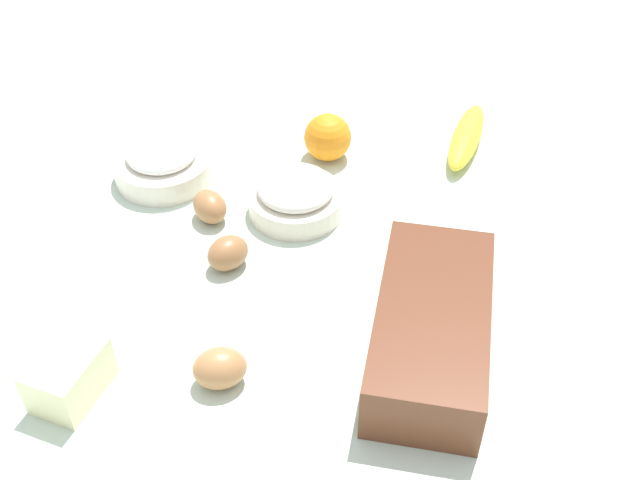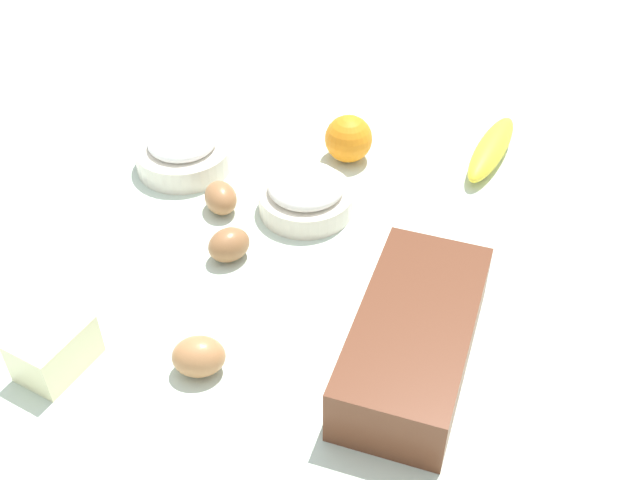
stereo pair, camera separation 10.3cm
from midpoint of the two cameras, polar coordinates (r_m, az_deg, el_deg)
The scene contains 10 objects.
ground_plane at distance 1.06m, azimuth 2.77°, elevation -2.14°, with size 2.40×2.40×0.02m, color silver.
loaf_pan at distance 0.92m, azimuth 10.13°, elevation -7.25°, with size 0.30×0.19×0.08m.
flour_bowl at distance 1.12m, azimuth 1.59°, elevation 3.26°, with size 0.14×0.14×0.06m.
sugar_bowl at distance 1.22m, azimuth -7.66°, elevation 6.42°, with size 0.15×0.15×0.07m.
banana at distance 1.27m, azimuth 14.78°, elevation 6.42°, with size 0.19×0.04×0.04m, color yellow.
orange_fruit at distance 1.23m, azimuth 4.54°, elevation 7.35°, with size 0.08×0.08×0.08m, color orange.
butter_block at distance 0.95m, azimuth -16.02°, elevation -7.83°, with size 0.09×0.06×0.06m, color #F4EDB2.
egg_near_butter at distance 0.91m, azimuth -5.71°, elevation -8.69°, with size 0.05×0.05×0.06m, color #B77C4B.
egg_beside_bowl at distance 1.13m, azimuth -4.74°, elevation 3.00°, with size 0.05×0.05×0.06m, color #A56F43.
egg_loose at distance 1.05m, azimuth -3.94°, elevation -0.48°, with size 0.05×0.05×0.06m, color #9C693F.
Camera 2 is at (0.77, 0.09, 0.72)m, focal length 43.52 mm.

